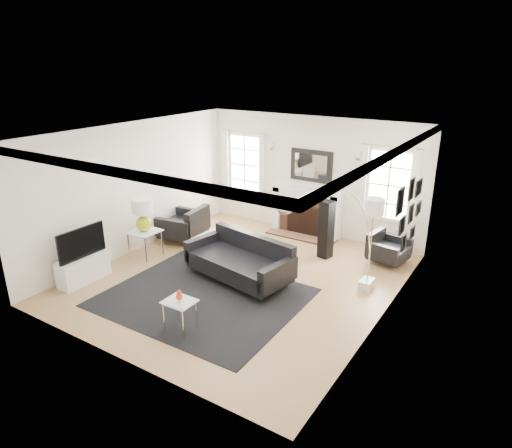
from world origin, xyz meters
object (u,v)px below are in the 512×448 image
Objects in this scene: sofa at (241,261)px; armchair_right at (386,249)px; fireplace at (306,213)px; arc_floor_lamp at (328,235)px; gourd_lamp at (143,213)px; coffee_table at (220,239)px; armchair_left at (186,226)px.

armchair_right is (2.11, 2.23, -0.07)m from sofa.
arc_floor_lamp is (1.60, -2.39, 0.57)m from fireplace.
fireplace is at bearing 164.80° from armchair_right.
coffee_table is at bearing 36.51° from gourd_lamp.
fireplace is 2.43× the size of gourd_lamp.
arc_floor_lamp reaches higher than armchair_left.
armchair_right is at bearing 46.56° from sofa.
armchair_left is 1.29× the size of armchair_right.
armchair_left is at bearing 172.63° from arc_floor_lamp.
armchair_left reaches higher than coffee_table.
armchair_right is 3.49m from coffee_table.
coffee_table is 0.47× the size of arc_floor_lamp.
armchair_left is at bearing -162.77° from armchair_right.
arc_floor_lamp is at bearing -4.63° from coffee_table.
fireplace reaches higher than coffee_table.
arc_floor_lamp is (1.56, 0.42, 0.74)m from sofa.
coffee_table is at bearing 175.37° from arc_floor_lamp.
coffee_table is 1.68m from gourd_lamp.
sofa is 1.09× the size of arc_floor_lamp.
fireplace is 3.84m from gourd_lamp.
fireplace is at bearing 90.75° from sofa.
sofa is at bearing -32.33° from coffee_table.
armchair_right is at bearing 17.23° from armchair_left.
arc_floor_lamp is (-0.54, -1.81, 0.81)m from armchair_right.
fireplace is 2.82m from sofa.
gourd_lamp reaches higher than sofa.
armchair_left is 1.18× the size of coffee_table.
armchair_left is at bearing 86.72° from gourd_lamp.
arc_floor_lamp reaches higher than coffee_table.
arc_floor_lamp reaches higher than armchair_right.
fireplace reaches higher than armchair_right.
fireplace is at bearing 54.74° from gourd_lamp.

